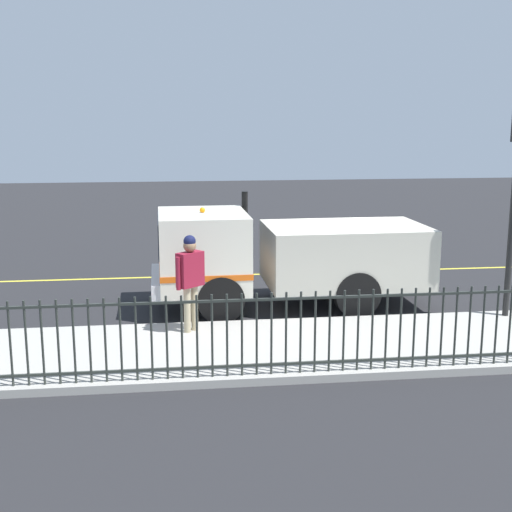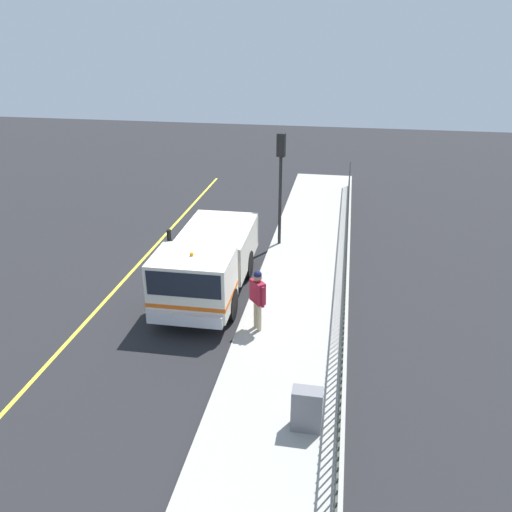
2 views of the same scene
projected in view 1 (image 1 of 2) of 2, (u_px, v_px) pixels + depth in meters
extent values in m
plane|color=#232326|center=(333.00, 298.00, 15.85)|extent=(60.19, 60.19, 0.00)
cube|color=#A3A099|center=(379.00, 344.00, 12.42)|extent=(3.12, 27.36, 0.13)
cube|color=yellow|center=(311.00, 273.00, 18.38)|extent=(0.12, 24.62, 0.01)
cube|color=silver|center=(203.00, 250.00, 14.66)|extent=(2.30, 1.89, 1.63)
cube|color=black|center=(203.00, 234.00, 14.59)|extent=(2.12, 1.92, 0.72)
cube|color=beige|center=(345.00, 254.00, 15.13)|extent=(2.33, 3.51, 1.29)
cube|color=silver|center=(156.00, 282.00, 14.66)|extent=(2.16, 0.23, 0.36)
cube|color=#DB5914|center=(203.00, 267.00, 14.73)|extent=(2.33, 1.90, 0.12)
cylinder|color=black|center=(221.00, 299.00, 13.88)|extent=(0.31, 0.96, 0.96)
cylinder|color=black|center=(213.00, 277.00, 15.85)|extent=(0.31, 0.96, 0.96)
cylinder|color=black|center=(357.00, 294.00, 14.27)|extent=(0.31, 0.96, 0.96)
cylinder|color=black|center=(333.00, 273.00, 16.24)|extent=(0.31, 0.96, 0.96)
sphere|color=orange|center=(202.00, 210.00, 14.49)|extent=(0.12, 0.12, 0.12)
cylinder|color=black|center=(245.00, 234.00, 15.73)|extent=(0.14, 0.14, 1.96)
cube|color=maroon|center=(190.00, 269.00, 12.72)|extent=(0.51, 0.55, 0.65)
sphere|color=#997051|center=(190.00, 246.00, 12.63)|extent=(0.24, 0.24, 0.24)
sphere|color=#14193F|center=(190.00, 241.00, 12.61)|extent=(0.23, 0.23, 0.23)
cylinder|color=tan|center=(187.00, 310.00, 12.80)|extent=(0.13, 0.13, 0.87)
cylinder|color=tan|center=(195.00, 308.00, 12.94)|extent=(0.13, 0.13, 0.87)
cylinder|color=maroon|center=(178.00, 274.00, 12.52)|extent=(0.09, 0.09, 0.61)
cylinder|color=maroon|center=(202.00, 268.00, 12.93)|extent=(0.09, 0.09, 0.61)
cylinder|color=#2D332D|center=(10.00, 344.00, 10.17)|extent=(0.04, 0.04, 1.32)
cylinder|color=#2D332D|center=(26.00, 343.00, 10.20)|extent=(0.04, 0.04, 1.32)
cylinder|color=#2D332D|center=(42.00, 343.00, 10.22)|extent=(0.04, 0.04, 1.32)
cylinder|color=#2D332D|center=(58.00, 342.00, 10.25)|extent=(0.04, 0.04, 1.32)
cylinder|color=#2D332D|center=(74.00, 341.00, 10.28)|extent=(0.04, 0.04, 1.32)
cylinder|color=#2D332D|center=(90.00, 341.00, 10.31)|extent=(0.04, 0.04, 1.32)
cylinder|color=#2D332D|center=(105.00, 340.00, 10.34)|extent=(0.04, 0.04, 1.32)
cylinder|color=#2D332D|center=(121.00, 340.00, 10.37)|extent=(0.04, 0.04, 1.32)
cylinder|color=#2D332D|center=(136.00, 339.00, 10.40)|extent=(0.04, 0.04, 1.32)
cylinder|color=#2D332D|center=(152.00, 338.00, 10.42)|extent=(0.04, 0.04, 1.32)
cylinder|color=#2D332D|center=(167.00, 338.00, 10.45)|extent=(0.04, 0.04, 1.32)
cylinder|color=#2D332D|center=(182.00, 337.00, 10.48)|extent=(0.04, 0.04, 1.32)
cylinder|color=#2D332D|center=(197.00, 337.00, 10.51)|extent=(0.04, 0.04, 1.32)
cylinder|color=#2D332D|center=(212.00, 336.00, 10.54)|extent=(0.04, 0.04, 1.32)
cylinder|color=#2D332D|center=(227.00, 335.00, 10.57)|extent=(0.04, 0.04, 1.32)
cylinder|color=#2D332D|center=(242.00, 335.00, 10.59)|extent=(0.04, 0.04, 1.32)
cylinder|color=#2D332D|center=(257.00, 334.00, 10.62)|extent=(0.04, 0.04, 1.32)
cylinder|color=#2D332D|center=(271.00, 334.00, 10.65)|extent=(0.04, 0.04, 1.32)
cylinder|color=#2D332D|center=(286.00, 333.00, 10.68)|extent=(0.04, 0.04, 1.32)
cylinder|color=#2D332D|center=(301.00, 333.00, 10.71)|extent=(0.04, 0.04, 1.32)
cylinder|color=#2D332D|center=(315.00, 332.00, 10.74)|extent=(0.04, 0.04, 1.32)
cylinder|color=#2D332D|center=(329.00, 331.00, 10.77)|extent=(0.04, 0.04, 1.32)
cylinder|color=#2D332D|center=(344.00, 331.00, 10.79)|extent=(0.04, 0.04, 1.32)
cylinder|color=#2D332D|center=(358.00, 330.00, 10.82)|extent=(0.04, 0.04, 1.32)
cylinder|color=#2D332D|center=(372.00, 330.00, 10.85)|extent=(0.04, 0.04, 1.32)
cylinder|color=#2D332D|center=(386.00, 329.00, 10.88)|extent=(0.04, 0.04, 1.32)
cylinder|color=#2D332D|center=(400.00, 329.00, 10.91)|extent=(0.04, 0.04, 1.32)
cylinder|color=#2D332D|center=(414.00, 328.00, 10.94)|extent=(0.04, 0.04, 1.32)
cylinder|color=#2D332D|center=(428.00, 328.00, 10.96)|extent=(0.04, 0.04, 1.32)
cylinder|color=#2D332D|center=(442.00, 327.00, 10.99)|extent=(0.04, 0.04, 1.32)
cylinder|color=#2D332D|center=(456.00, 326.00, 11.02)|extent=(0.04, 0.04, 1.32)
cylinder|color=#2D332D|center=(469.00, 326.00, 11.05)|extent=(0.04, 0.04, 1.32)
cylinder|color=#2D332D|center=(483.00, 325.00, 11.08)|extent=(0.04, 0.04, 1.32)
cylinder|color=#2D332D|center=(496.00, 325.00, 11.11)|extent=(0.04, 0.04, 1.32)
cylinder|color=#2D332D|center=(510.00, 324.00, 11.14)|extent=(0.04, 0.04, 1.32)
cube|color=#2D332D|center=(409.00, 295.00, 10.81)|extent=(0.04, 23.25, 0.04)
cube|color=#2D332D|center=(406.00, 358.00, 11.02)|extent=(0.04, 23.25, 0.04)
cone|color=orange|center=(358.00, 271.00, 17.29)|extent=(0.39, 0.39, 0.56)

